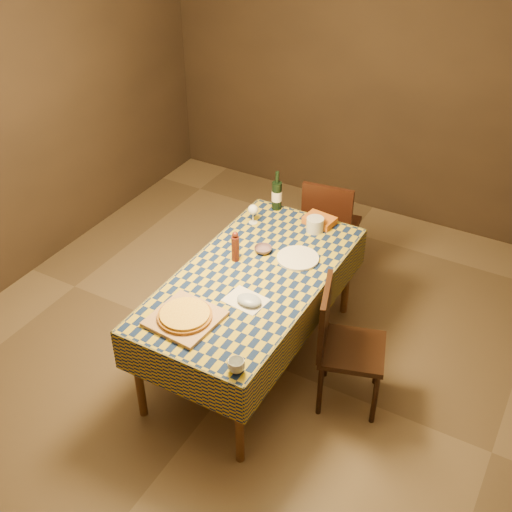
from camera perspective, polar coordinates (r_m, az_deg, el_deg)
name	(u,v)px	position (r m, az deg, el deg)	size (l,w,h in m)	color
room	(252,202)	(4.03, -0.35, 4.87)	(5.00, 5.10, 2.70)	brown
dining_table	(252,284)	(4.40, -0.32, -2.52)	(0.94, 1.84, 0.77)	brown
cutting_board	(185,319)	(4.01, -6.31, -5.55)	(0.40, 0.40, 0.02)	tan
pizza	(185,315)	(3.99, -6.34, -5.24)	(0.42, 0.42, 0.03)	#9A5E19
pepper_mill	(235,247)	(4.44, -1.84, 0.80)	(0.06, 0.06, 0.23)	#4C1A11
bowl	(263,250)	(4.57, 0.63, 0.57)	(0.12, 0.12, 0.04)	#684E57
wine_glass	(253,210)	(4.84, -0.27, 4.09)	(0.08, 0.08, 0.16)	white
wine_bottle	(277,195)	(5.02, 1.86, 5.44)	(0.10, 0.10, 0.32)	black
deli_tub	(315,225)	(4.80, 5.27, 2.80)	(0.13, 0.13, 0.11)	silver
takeout_container	(320,220)	(4.90, 5.68, 3.17)	(0.23, 0.16, 0.06)	#B75D18
white_plate	(298,258)	(4.51, 3.74, -0.19)	(0.30, 0.30, 0.02)	white
tumbler	(236,366)	(3.65, -1.77, -9.73)	(0.10, 0.10, 0.08)	silver
flour_patch	(246,300)	(4.14, -0.91, -3.95)	(0.26, 0.20, 0.00)	silver
flour_bag	(249,300)	(4.11, -0.62, -3.95)	(0.17, 0.13, 0.05)	#97A8C2
chair_far	(329,223)	(5.39, 6.53, 2.92)	(0.47, 0.48, 0.93)	black
chair_right	(341,340)	(4.26, 7.53, -7.41)	(0.53, 0.53, 0.93)	black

